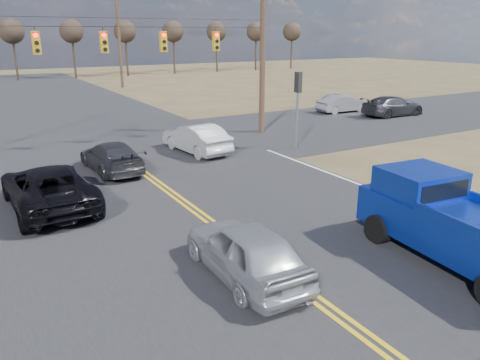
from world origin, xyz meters
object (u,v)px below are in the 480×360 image
black_suv (48,187)px  cross_car_east_near (342,103)px  cross_car_east_far (393,106)px  dgrey_car_queue (111,157)px  pickup_truck (455,224)px  silver_suv (246,250)px  white_car_queue (196,138)px

black_suv → cross_car_east_near: (22.40, 10.22, -0.08)m
cross_car_east_far → dgrey_car_queue: bearing=102.0°
pickup_truck → dgrey_car_queue: pickup_truck is taller
silver_suv → white_car_queue: size_ratio=0.95×
cross_car_east_far → black_suv: bearing=108.3°
white_car_queue → pickup_truck: bearing=87.1°
pickup_truck → silver_suv: (-5.08, 1.99, -0.33)m
dgrey_car_queue → cross_car_east_far: size_ratio=0.90×
silver_suv → cross_car_east_far: silver_suv is taller
silver_suv → cross_car_east_far: (21.11, 14.60, -0.00)m
black_suv → cross_car_east_near: black_suv is taller
pickup_truck → white_car_queue: 13.96m
dgrey_car_queue → white_car_queue: bearing=-168.3°
silver_suv → cross_car_east_far: 25.67m
pickup_truck → dgrey_car_queue: (-5.33, 12.77, -0.41)m
black_suv → silver_suv: bearing=111.9°
pickup_truck → dgrey_car_queue: 13.84m
dgrey_car_queue → cross_car_east_near: size_ratio=1.09×
black_suv → white_car_queue: 8.90m
silver_suv → dgrey_car_queue: bearing=-87.2°
silver_suv → cross_car_east_near: silver_suv is taller
silver_suv → black_suv: black_suv is taller
cross_car_east_near → white_car_queue: bearing=113.5°
pickup_truck → dgrey_car_queue: size_ratio=1.34×
white_car_queue → dgrey_car_queue: (-4.56, -1.17, -0.09)m
cross_car_east_near → cross_car_east_far: cross_car_east_far is taller
silver_suv → cross_car_east_far: size_ratio=0.86×
pickup_truck → white_car_queue: pickup_truck is taller
black_suv → white_car_queue: black_suv is taller
pickup_truck → silver_suv: size_ratio=1.42×
pickup_truck → white_car_queue: bearing=98.7°
black_suv → cross_car_east_far: bearing=-166.0°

